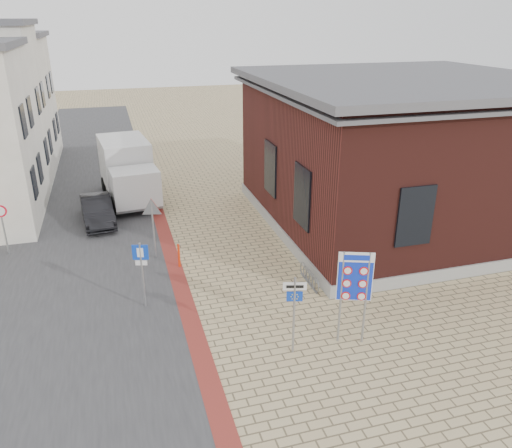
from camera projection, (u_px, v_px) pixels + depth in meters
ground at (258, 327)px, 15.99m from camera, size 120.00×120.00×0.00m
road_strip at (87, 195)px, 27.85m from camera, size 7.00×60.00×0.02m
curb_strip at (160, 220)px, 24.32m from camera, size 0.60×40.00×0.02m
brick_building at (401, 150)px, 23.16m from camera, size 13.00×13.00×6.80m
bike_rack at (309, 277)px, 18.52m from camera, size 0.08×1.80×0.60m
sedan at (97, 210)px, 23.87m from camera, size 1.74×4.02×1.29m
box_truck at (128, 170)px, 26.70m from camera, size 3.01×6.16×3.11m
border_sign at (355, 279)px, 14.46m from camera, size 0.99×0.40×3.04m
essen_sign at (294, 304)px, 14.18m from camera, size 0.66×0.22×2.50m
parking_sign at (141, 264)px, 16.52m from camera, size 0.52×0.18×2.40m
yield_sign at (152, 214)px, 19.87m from camera, size 0.89×0.25×2.54m
speed_sign at (2, 222)px, 20.31m from camera, size 0.52×0.07×2.21m
bollard at (179, 256)px, 19.65m from camera, size 0.11×0.11×0.99m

